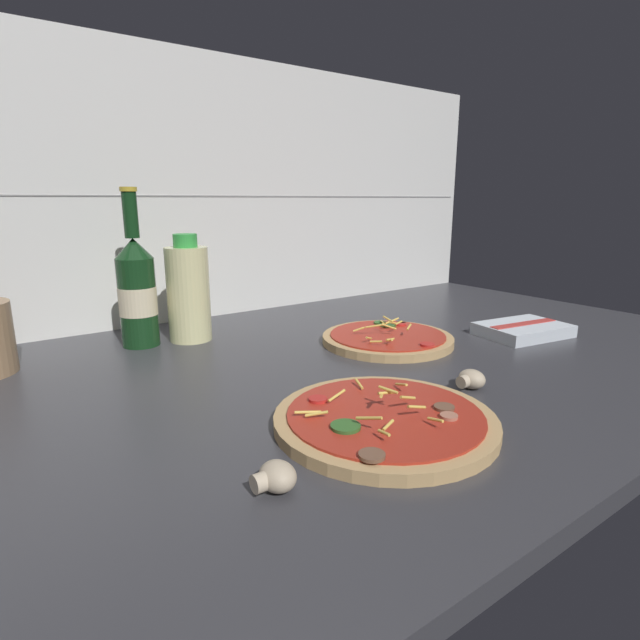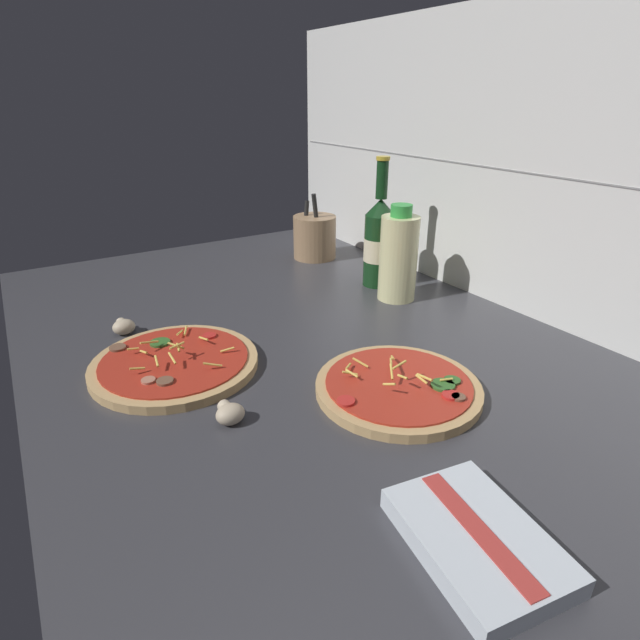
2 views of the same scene
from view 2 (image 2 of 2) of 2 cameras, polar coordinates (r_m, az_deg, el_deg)
counter_slab at (r=85.31cm, az=0.29°, el=-5.33°), size 160.00×90.00×2.50cm
tile_backsplash at (r=106.45cm, az=22.34°, el=15.38°), size 160.00×1.13×60.00cm
pizza_near at (r=85.43cm, az=-16.25°, el=-4.73°), size 26.99×26.99×4.62cm
pizza_far at (r=76.60cm, az=8.94°, el=-7.58°), size 24.88×24.88×5.18cm
beer_bottle at (r=115.70cm, az=6.76°, el=8.94°), size 6.89×6.89×28.96cm
oil_bottle at (r=108.20cm, az=8.94°, el=7.14°), size 8.11×8.11×20.52cm
mushroom_left at (r=70.27cm, az=-10.28°, el=-10.44°), size 4.24×4.04×2.82cm
mushroom_right at (r=100.21cm, az=-21.53°, el=-0.69°), size 4.29×4.08×2.86cm
utensil_crock at (r=136.60cm, az=-0.63°, el=9.49°), size 11.49×11.49×17.49cm
dish_towel at (r=55.79cm, az=17.42°, el=-22.77°), size 18.66×14.41×2.56cm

